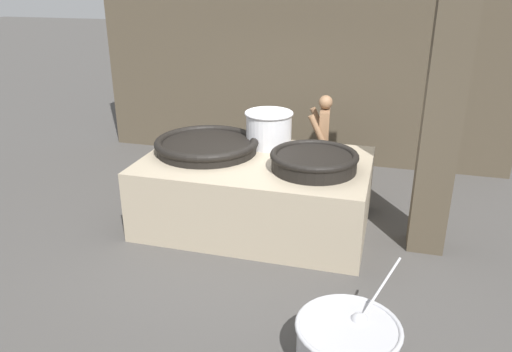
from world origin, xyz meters
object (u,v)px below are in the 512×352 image
(prep_bowl_vegetables, at_px, (347,343))
(giant_wok_near, at_px, (207,145))
(stock_pot, at_px, (269,128))
(giant_wok_far, at_px, (314,160))
(cook, at_px, (323,139))

(prep_bowl_vegetables, bearing_deg, giant_wok_near, 131.52)
(giant_wok_near, bearing_deg, prep_bowl_vegetables, -48.48)
(stock_pot, height_order, prep_bowl_vegetables, stock_pot)
(giant_wok_far, height_order, cook, cook)
(giant_wok_far, height_order, stock_pot, stock_pot)
(stock_pot, xyz_separation_m, cook, (0.65, 0.87, -0.38))
(giant_wok_near, relative_size, stock_pot, 2.08)
(giant_wok_near, height_order, stock_pot, stock_pot)
(stock_pot, distance_m, cook, 1.15)
(giant_wok_near, xyz_separation_m, giant_wok_far, (1.52, -0.28, 0.03))
(cook, bearing_deg, prep_bowl_vegetables, 95.64)
(cook, relative_size, prep_bowl_vegetables, 1.39)
(giant_wok_near, height_order, cook, cook)
(stock_pot, bearing_deg, cook, 53.14)
(giant_wok_far, bearing_deg, cook, 94.18)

